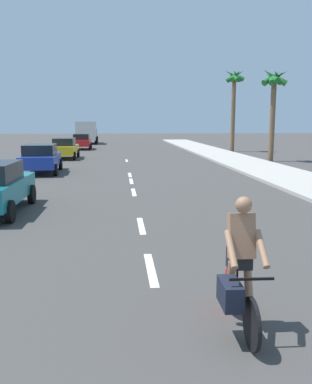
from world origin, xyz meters
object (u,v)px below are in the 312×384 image
palm_tree_distant (234,88)px  cyclist (239,271)px  parked_car_yellow (65,148)px  parked_car_blue (41,158)px  parked_car_red (82,141)px  palm_tree_far (274,88)px  delivery_truck (87,132)px

palm_tree_distant → cyclist: bearing=-105.5°
parked_car_yellow → palm_tree_distant: 16.88m
cyclist → palm_tree_distant: palm_tree_distant is taller
parked_car_blue → parked_car_red: bearing=85.7°
palm_tree_far → parked_car_red: bearing=135.7°
parked_car_yellow → palm_tree_far: bearing=-12.2°
parked_car_blue → parked_car_red: (0.53, 19.55, -0.00)m
parked_car_blue → palm_tree_distant: 21.90m
parked_car_red → parked_car_blue: bearing=-92.8°
delivery_truck → palm_tree_far: size_ratio=0.96×
cyclist → parked_car_yellow: (-5.60, 26.53, 0.01)m
parked_car_yellow → parked_car_red: 10.83m
cyclist → palm_tree_far: palm_tree_far is taller
parked_car_blue → parked_car_yellow: 8.73m
parked_car_blue → parked_car_yellow: bearing=86.0°
parked_car_blue → delivery_truck: size_ratio=0.70×
parked_car_blue → cyclist: bearing=-74.7°
cyclist → delivery_truck: delivery_truck is taller
parked_car_blue → delivery_truck: bearing=86.8°
parked_car_red → palm_tree_distant: palm_tree_distant is taller
parked_car_red → cyclist: bearing=-83.2°
cyclist → parked_car_blue: size_ratio=0.41×
cyclist → parked_car_blue: 18.73m
cyclist → parked_car_blue: bearing=-70.3°
delivery_truck → palm_tree_distant: size_ratio=0.82×
parked_car_red → palm_tree_far: size_ratio=0.63×
cyclist → parked_car_red: (-5.27, 37.36, 0.01)m
cyclist → parked_car_red: size_ratio=0.44×
parked_car_yellow → palm_tree_far: size_ratio=0.61×
delivery_truck → palm_tree_distant: (14.72, -15.34, 4.38)m
parked_car_blue → palm_tree_far: 16.50m
cyclist → parked_car_blue: (-5.80, 17.81, 0.01)m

